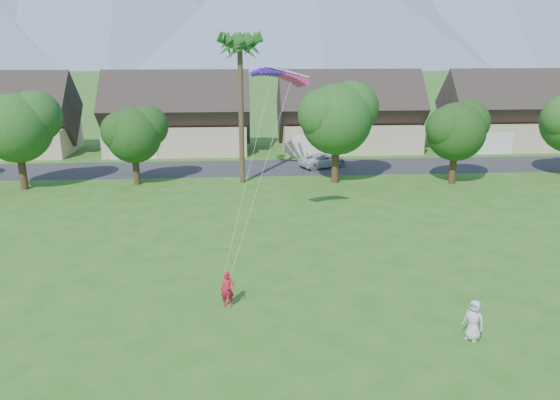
{
  "coord_description": "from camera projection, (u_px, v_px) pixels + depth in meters",
  "views": [
    {
      "loc": [
        -1.87,
        -17.42,
        11.89
      ],
      "look_at": [
        0.0,
        10.0,
        3.8
      ],
      "focal_mm": 35.0,
      "sensor_mm": 36.0,
      "label": 1
    }
  ],
  "objects": [
    {
      "name": "watcher",
      "position": [
        474.0,
        320.0,
        22.29
      ],
      "size": [
        0.99,
        1.01,
        1.75
      ],
      "primitive_type": "imported",
      "rotation": [
        0.0,
        0.0,
        -0.83
      ],
      "color": "silver",
      "rests_on": "ground"
    },
    {
      "name": "fan_palm",
      "position": [
        240.0,
        41.0,
        43.97
      ],
      "size": [
        3.0,
        3.0,
        13.8
      ],
      "color": "#4C3D26",
      "rests_on": "ground"
    },
    {
      "name": "tree_row",
      "position": [
        252.0,
        127.0,
        45.42
      ],
      "size": [
        62.27,
        6.67,
        8.45
      ],
      "color": "#47301C",
      "rests_on": "ground"
    },
    {
      "name": "kite_flyer",
      "position": [
        228.0,
        290.0,
        25.05
      ],
      "size": [
        0.63,
        0.42,
        1.72
      ],
      "primitive_type": "imported",
      "rotation": [
        0.0,
        0.0,
        0.01
      ],
      "color": "red",
      "rests_on": "ground"
    },
    {
      "name": "houses_row",
      "position": [
        264.0,
        119.0,
        60.36
      ],
      "size": [
        72.75,
        8.19,
        8.86
      ],
      "color": "beige",
      "rests_on": "ground"
    },
    {
      "name": "parafoil_kite",
      "position": [
        281.0,
        73.0,
        31.5
      ],
      "size": [
        3.64,
        1.63,
        0.5
      ],
      "rotation": [
        0.0,
        0.0,
        0.44
      ],
      "color": "#4017AF",
      "rests_on": "ground"
    },
    {
      "name": "ground",
      "position": [
        298.0,
        375.0,
        20.15
      ],
      "size": [
        500.0,
        500.0,
        0.0
      ],
      "primitive_type": "plane",
      "color": "#2D6019",
      "rests_on": "ground"
    },
    {
      "name": "parked_car",
      "position": [
        323.0,
        160.0,
        52.89
      ],
      "size": [
        5.26,
        3.97,
        1.33
      ],
      "primitive_type": "imported",
      "rotation": [
        0.0,
        0.0,
        2.0
      ],
      "color": "silver",
      "rests_on": "ground"
    },
    {
      "name": "mountain_ridge",
      "position": [
        266.0,
        3.0,
        261.48
      ],
      "size": [
        540.0,
        240.0,
        70.0
      ],
      "color": "slate",
      "rests_on": "ground"
    },
    {
      "name": "street",
      "position": [
        263.0,
        168.0,
        52.69
      ],
      "size": [
        90.0,
        7.0,
        0.01
      ],
      "primitive_type": "cube",
      "color": "#2D2D30",
      "rests_on": "ground"
    }
  ]
}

